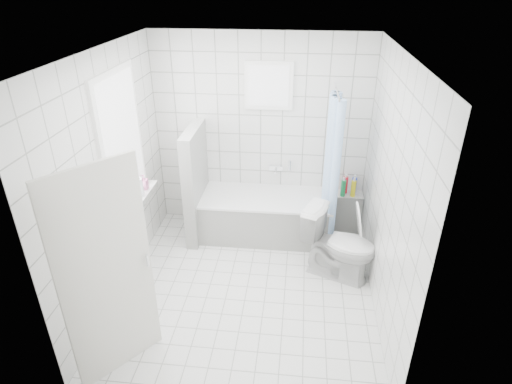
# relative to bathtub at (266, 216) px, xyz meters

# --- Properties ---
(ground) EXTENTS (3.00, 3.00, 0.00)m
(ground) POSITION_rel_bathtub_xyz_m (-0.11, -1.12, -0.29)
(ground) COLOR white
(ground) RESTS_ON ground
(ceiling) EXTENTS (3.00, 3.00, 0.00)m
(ceiling) POSITION_rel_bathtub_xyz_m (-0.11, -1.12, 2.31)
(ceiling) COLOR white
(ceiling) RESTS_ON ground
(wall_back) EXTENTS (2.80, 0.02, 2.60)m
(wall_back) POSITION_rel_bathtub_xyz_m (-0.11, 0.38, 1.01)
(wall_back) COLOR white
(wall_back) RESTS_ON ground
(wall_front) EXTENTS (2.80, 0.02, 2.60)m
(wall_front) POSITION_rel_bathtub_xyz_m (-0.11, -2.62, 1.01)
(wall_front) COLOR white
(wall_front) RESTS_ON ground
(wall_left) EXTENTS (0.02, 3.00, 2.60)m
(wall_left) POSITION_rel_bathtub_xyz_m (-1.51, -1.12, 1.01)
(wall_left) COLOR white
(wall_left) RESTS_ON ground
(wall_right) EXTENTS (0.02, 3.00, 2.60)m
(wall_right) POSITION_rel_bathtub_xyz_m (1.29, -1.12, 1.01)
(wall_right) COLOR white
(wall_right) RESTS_ON ground
(window_left) EXTENTS (0.01, 0.90, 1.40)m
(window_left) POSITION_rel_bathtub_xyz_m (-1.47, -0.82, 1.31)
(window_left) COLOR white
(window_left) RESTS_ON wall_left
(window_back) EXTENTS (0.50, 0.01, 0.50)m
(window_back) POSITION_rel_bathtub_xyz_m (-0.01, 0.33, 1.66)
(window_back) COLOR white
(window_back) RESTS_ON wall_back
(window_sill) EXTENTS (0.18, 1.02, 0.08)m
(window_sill) POSITION_rel_bathtub_xyz_m (-1.42, -0.82, 0.57)
(window_sill) COLOR white
(window_sill) RESTS_ON wall_left
(door) EXTENTS (0.53, 0.65, 2.00)m
(door) POSITION_rel_bathtub_xyz_m (-1.12, -2.29, 0.71)
(door) COLOR silver
(door) RESTS_ON ground
(bathtub) EXTENTS (1.71, 0.77, 0.58)m
(bathtub) POSITION_rel_bathtub_xyz_m (0.00, 0.00, 0.00)
(bathtub) COLOR white
(bathtub) RESTS_ON ground
(partition_wall) EXTENTS (0.15, 0.85, 1.50)m
(partition_wall) POSITION_rel_bathtub_xyz_m (-0.92, -0.05, 0.46)
(partition_wall) COLOR white
(partition_wall) RESTS_ON ground
(tiled_ledge) EXTENTS (0.40, 0.24, 0.55)m
(tiled_ledge) POSITION_rel_bathtub_xyz_m (1.08, 0.25, -0.02)
(tiled_ledge) COLOR white
(tiled_ledge) RESTS_ON ground
(toilet) EXTENTS (0.95, 0.75, 0.85)m
(toilet) POSITION_rel_bathtub_xyz_m (0.92, -0.77, 0.13)
(toilet) COLOR white
(toilet) RESTS_ON ground
(curtain_rod) EXTENTS (0.02, 0.80, 0.02)m
(curtain_rod) POSITION_rel_bathtub_xyz_m (0.79, -0.02, 1.71)
(curtain_rod) COLOR silver
(curtain_rod) RESTS_ON wall_back
(shower_curtain) EXTENTS (0.14, 0.48, 1.78)m
(shower_curtain) POSITION_rel_bathtub_xyz_m (0.79, -0.16, 0.81)
(shower_curtain) COLOR #5197F0
(shower_curtain) RESTS_ON curtain_rod
(tub_faucet) EXTENTS (0.18, 0.06, 0.06)m
(tub_faucet) POSITION_rel_bathtub_xyz_m (0.10, 0.33, 0.56)
(tub_faucet) COLOR silver
(tub_faucet) RESTS_ON wall_back
(sill_bottles) EXTENTS (0.18, 0.79, 0.31)m
(sill_bottles) POSITION_rel_bathtub_xyz_m (-1.41, -0.92, 0.73)
(sill_bottles) COLOR #38A0FF
(sill_bottles) RESTS_ON window_sill
(ledge_bottles) EXTENTS (0.21, 0.16, 0.23)m
(ledge_bottles) POSITION_rel_bathtub_xyz_m (1.08, 0.24, 0.37)
(ledge_bottles) COLOR red
(ledge_bottles) RESTS_ON tiled_ledge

